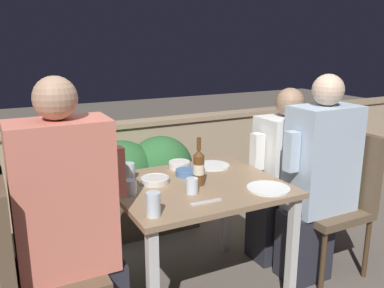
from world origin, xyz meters
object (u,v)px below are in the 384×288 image
Objects in this scene: chair_right_near at (339,190)px; chair_left_far at (22,231)px; chair_right_far at (304,177)px; person_white_polo at (282,175)px; chair_left_near at (28,258)px; beer_bottle at (199,167)px; person_coral_top at (72,223)px; person_blue_shirt at (317,179)px.

chair_left_far is at bearing 170.83° from chair_right_near.
person_white_polo is at bearing -180.00° from chair_right_far.
chair_right_near is at bearing -83.93° from chair_right_far.
chair_left_near is at bearing 179.67° from chair_right_near.
chair_left_near is 3.39× the size of beer_bottle.
person_coral_top is 1.45× the size of chair_right_far.
chair_left_far is at bearing 170.01° from beer_bottle.
person_coral_top is at bearing -55.51° from chair_left_far.
person_blue_shirt is 0.36m from chair_right_far.
chair_right_far is 0.78× the size of person_white_polo.
chair_right_far is 0.98m from beer_bottle.
beer_bottle is at bearing 171.63° from chair_right_near.
person_coral_top is (0.20, -0.00, 0.13)m from chair_left_near.
person_blue_shirt is at bearing 180.00° from chair_right_near.
person_blue_shirt is 0.79m from beer_bottle.
beer_bottle is at bearing -170.78° from chair_right_far.
chair_left_far and chair_right_far have the same top height.
chair_right_near is at bearing -0.37° from person_coral_top.
person_blue_shirt is at bearing -10.55° from beer_bottle.
person_blue_shirt is (-0.20, 0.00, 0.10)m from chair_right_near.
person_white_polo reaches higher than chair_left_far.
chair_left_near is 0.24m from person_coral_top.
person_coral_top is 0.38m from chair_left_far.
chair_left_far is (-0.20, 0.30, -0.13)m from person_coral_top.
chair_left_near and chair_left_far have the same top height.
beer_bottle is (-0.73, -0.15, 0.21)m from person_white_polo.
person_blue_shirt is at bearing -0.42° from person_coral_top.
beer_bottle reaches higher than chair_left_near.
person_white_polo is at bearing 10.95° from person_coral_top.
chair_left_near is at bearing -89.69° from chair_left_far.
chair_right_far is (1.87, -0.01, 0.00)m from chair_left_far.
chair_left_near is 1.90m from chair_right_near.
person_white_polo is at bearing 129.03° from chair_right_near.
chair_left_near and chair_right_far have the same top height.
chair_left_near is at bearing -170.35° from person_white_polo.
chair_left_far is 1.92m from chair_right_near.
person_blue_shirt is at bearing -10.24° from chair_left_far.
person_blue_shirt reaches higher than chair_left_near.
chair_right_near is 0.23m from person_blue_shirt.
chair_right_near is 0.38m from person_white_polo.
beer_bottle is (-0.96, 0.14, 0.25)m from chair_right_near.
chair_left_near is at bearing 180.00° from person_coral_top.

